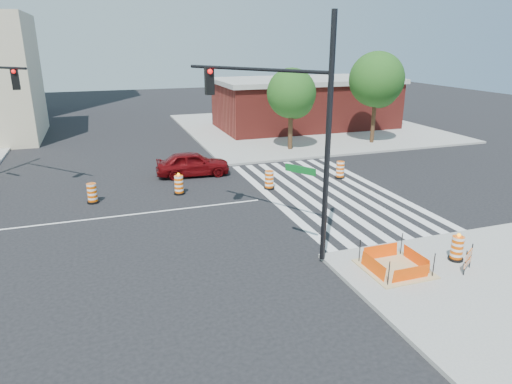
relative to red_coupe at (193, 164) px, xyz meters
The scene contains 17 objects.
ground 7.38m from the red_coupe, 130.22° to the right, with size 120.00×120.00×0.00m, color black.
sidewalk_ne 18.16m from the red_coupe, 43.07° to the left, with size 22.00×22.00×0.15m, color gray.
crosswalk_east 8.40m from the red_coupe, 42.08° to the right, with size 6.75×13.50×0.01m.
lane_centerline 7.38m from the red_coupe, 130.22° to the right, with size 14.00×0.12×0.01m, color silver.
excavation_pit 15.22m from the red_coupe, 73.74° to the right, with size 2.20×2.20×0.90m.
brick_storefront 18.22m from the red_coupe, 43.07° to the left, with size 16.50×8.50×4.60m.
red_coupe is the anchor object (origin of this frame).
signal_pole_se 12.40m from the red_coupe, 83.84° to the right, with size 3.68×5.62×8.70m.
pit_drum 16.23m from the red_coupe, 65.04° to the right, with size 0.55×0.55×1.08m.
barricade 16.89m from the red_coupe, 67.06° to the right, with size 0.69×0.45×0.93m.
tree_north_c 9.86m from the red_coupe, 26.81° to the left, with size 3.59×3.57×6.08m.
tree_north_d 10.17m from the red_coupe, 29.08° to the left, with size 3.40×3.39×5.76m.
tree_north_e 16.48m from the red_coupe, 15.39° to the left, with size 4.22×4.22×7.17m.
median_drum_2 6.69m from the red_coupe, 151.12° to the right, with size 0.60×0.60×1.02m.
median_drum_3 3.58m from the red_coupe, 113.66° to the right, with size 0.60×0.60×1.18m.
median_drum_4 5.31m from the red_coupe, 48.90° to the right, with size 0.60×0.60×1.02m.
median_drum_5 8.95m from the red_coupe, 22.56° to the right, with size 0.60×0.60×1.02m.
Camera 1 is at (-0.40, -21.12, 7.90)m, focal length 32.00 mm.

